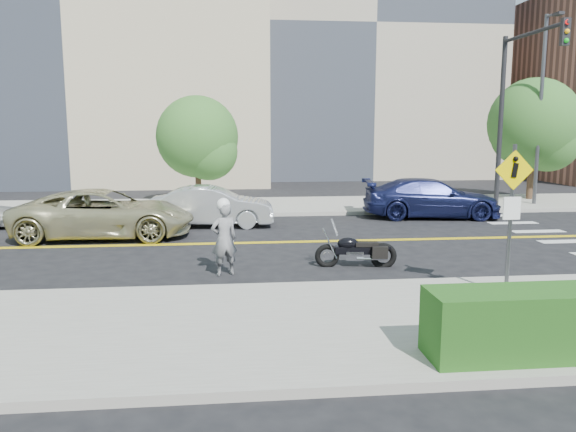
{
  "coord_description": "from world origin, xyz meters",
  "views": [
    {
      "loc": [
        -1.31,
        -16.72,
        3.47
      ],
      "look_at": [
        0.18,
        -2.45,
        1.2
      ],
      "focal_mm": 35.0,
      "sensor_mm": 36.0,
      "label": 1
    }
  ],
  "objects_px": {
    "pedestrian_sign": "(512,205)",
    "motorcycle": "(356,243)",
    "motorcyclist": "(224,237)",
    "parked_car_blue": "(431,198)",
    "parked_car_silver": "(212,206)",
    "suv": "(105,214)"
  },
  "relations": [
    {
      "from": "motorcyclist",
      "to": "suv",
      "type": "distance_m",
      "value": 6.29
    },
    {
      "from": "pedestrian_sign",
      "to": "parked_car_silver",
      "type": "bearing_deg",
      "value": 123.33
    },
    {
      "from": "pedestrian_sign",
      "to": "suv",
      "type": "bearing_deg",
      "value": 141.13
    },
    {
      "from": "pedestrian_sign",
      "to": "motorcycle",
      "type": "relative_size",
      "value": 1.52
    },
    {
      "from": "parked_car_silver",
      "to": "parked_car_blue",
      "type": "xyz_separation_m",
      "value": [
        8.39,
        1.11,
        0.05
      ]
    },
    {
      "from": "pedestrian_sign",
      "to": "motorcycle",
      "type": "bearing_deg",
      "value": 127.62
    },
    {
      "from": "pedestrian_sign",
      "to": "parked_car_blue",
      "type": "relative_size",
      "value": 0.57
    },
    {
      "from": "pedestrian_sign",
      "to": "suv",
      "type": "distance_m",
      "value": 12.23
    },
    {
      "from": "suv",
      "to": "pedestrian_sign",
      "type": "bearing_deg",
      "value": -128.7
    },
    {
      "from": "motorcyclist",
      "to": "parked_car_blue",
      "type": "bearing_deg",
      "value": -154.45
    },
    {
      "from": "pedestrian_sign",
      "to": "motorcyclist",
      "type": "distance_m",
      "value": 6.33
    },
    {
      "from": "suv",
      "to": "motorcycle",
      "type": "bearing_deg",
      "value": -122.49
    },
    {
      "from": "motorcyclist",
      "to": "parked_car_silver",
      "type": "bearing_deg",
      "value": -105.08
    },
    {
      "from": "motorcycle",
      "to": "parked_car_silver",
      "type": "relative_size",
      "value": 0.46
    },
    {
      "from": "motorcycle",
      "to": "motorcyclist",
      "type": "bearing_deg",
      "value": -165.93
    },
    {
      "from": "parked_car_blue",
      "to": "pedestrian_sign",
      "type": "bearing_deg",
      "value": 174.74
    },
    {
      "from": "parked_car_silver",
      "to": "parked_car_blue",
      "type": "bearing_deg",
      "value": -79.76
    },
    {
      "from": "suv",
      "to": "parked_car_silver",
      "type": "height_order",
      "value": "suv"
    },
    {
      "from": "motorcyclist",
      "to": "parked_car_blue",
      "type": "relative_size",
      "value": 0.35
    },
    {
      "from": "motorcycle",
      "to": "parked_car_blue",
      "type": "relative_size",
      "value": 0.38
    },
    {
      "from": "pedestrian_sign",
      "to": "parked_car_blue",
      "type": "height_order",
      "value": "pedestrian_sign"
    },
    {
      "from": "motorcyclist",
      "to": "parked_car_silver",
      "type": "distance_m",
      "value": 6.75
    }
  ]
}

